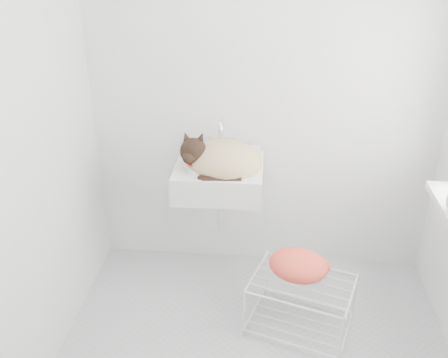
{
  "coord_description": "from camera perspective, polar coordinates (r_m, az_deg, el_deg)",
  "views": [
    {
      "loc": [
        0.01,
        -1.98,
        2.18
      ],
      "look_at": [
        -0.21,
        0.5,
        0.88
      ],
      "focal_mm": 40.45,
      "sensor_mm": 36.0,
      "label": 1
    }
  ],
  "objects": [
    {
      "name": "back_wall",
      "position": [
        3.12,
        4.74,
        10.13
      ],
      "size": [
        2.2,
        0.02,
        2.5
      ],
      "primitive_type": "cube",
      "color": "white",
      "rests_on": "ground"
    },
    {
      "name": "left_wall",
      "position": [
        2.46,
        -22.31,
        3.15
      ],
      "size": [
        0.02,
        2.0,
        2.5
      ],
      "primitive_type": "cube",
      "color": "white",
      "rests_on": "ground"
    },
    {
      "name": "sink",
      "position": [
        3.04,
        -0.54,
        1.61
      ],
      "size": [
        0.53,
        0.46,
        0.21
      ],
      "primitive_type": "cube",
      "color": "white",
      "rests_on": "back_wall"
    },
    {
      "name": "faucet",
      "position": [
        3.15,
        -0.23,
        5.33
      ],
      "size": [
        0.19,
        0.13,
        0.19
      ],
      "primitive_type": null,
      "color": "silver",
      "rests_on": "sink"
    },
    {
      "name": "cat",
      "position": [
        3.01,
        -0.35,
        2.16
      ],
      "size": [
        0.5,
        0.44,
        0.29
      ],
      "rotation": [
        0.0,
        0.0,
        -0.18
      ],
      "color": "tan",
      "rests_on": "sink"
    },
    {
      "name": "wire_rack",
      "position": [
        3.08,
        8.61,
        -14.1
      ],
      "size": [
        0.65,
        0.54,
        0.33
      ],
      "primitive_type": "cube",
      "rotation": [
        0.0,
        0.0,
        -0.32
      ],
      "color": "silver",
      "rests_on": "floor"
    },
    {
      "name": "towel",
      "position": [
        2.98,
        8.33,
        -10.25
      ],
      "size": [
        0.4,
        0.33,
        0.14
      ],
      "primitive_type": "ellipsoid",
      "rotation": [
        0.0,
        0.0,
        -0.3
      ],
      "color": "orange",
      "rests_on": "wire_rack"
    }
  ]
}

